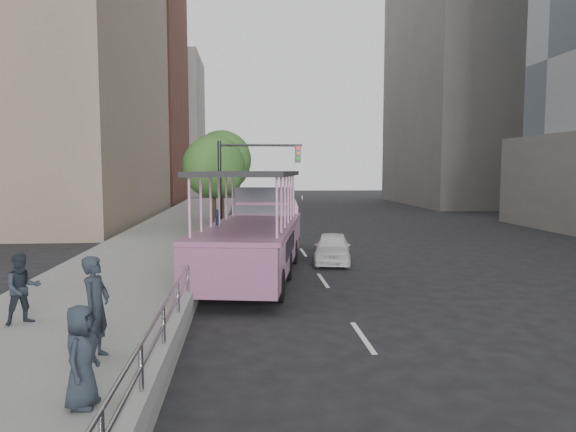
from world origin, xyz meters
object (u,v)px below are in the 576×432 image
(parking_sign, at_px, (218,236))
(street_tree_near, at_px, (215,169))
(pedestrian_near, at_px, (96,307))
(pedestrian_far, at_px, (81,356))
(street_tree_far, at_px, (223,162))
(pedestrian_mid, at_px, (23,289))
(traffic_signal, at_px, (244,176))
(car, at_px, (332,248))
(duck_boat, at_px, (257,235))

(parking_sign, relative_size, street_tree_near, 0.43)
(pedestrian_near, relative_size, street_tree_near, 0.34)
(pedestrian_near, distance_m, street_tree_near, 19.76)
(pedestrian_far, relative_size, street_tree_far, 0.24)
(pedestrian_mid, xyz_separation_m, traffic_signal, (4.98, 13.79, 2.39))
(car, xyz_separation_m, pedestrian_near, (-6.30, -11.01, 0.65))
(traffic_signal, bearing_deg, pedestrian_far, -97.36)
(car, bearing_deg, parking_sign, -134.17)
(street_tree_near, bearing_deg, parking_sign, -86.47)
(pedestrian_near, bearing_deg, parking_sign, -1.55)
(pedestrian_mid, distance_m, pedestrian_far, 5.08)
(car, xyz_separation_m, pedestrian_mid, (-8.58, -8.67, 0.50))
(car, xyz_separation_m, pedestrian_far, (-5.95, -13.01, 0.46))
(pedestrian_near, height_order, street_tree_far, street_tree_far)
(car, relative_size, pedestrian_far, 2.32)
(parking_sign, bearing_deg, pedestrian_mid, -126.82)
(car, bearing_deg, street_tree_far, 119.38)
(pedestrian_far, distance_m, parking_sign, 9.95)
(parking_sign, xyz_separation_m, street_tree_near, (-0.72, 11.74, 2.25))
(pedestrian_far, bearing_deg, car, -17.95)
(street_tree_far, bearing_deg, pedestrian_mid, -98.77)
(car, distance_m, parking_sign, 5.57)
(parking_sign, distance_m, street_tree_far, 17.96)
(street_tree_far, bearing_deg, pedestrian_near, -92.91)
(pedestrian_mid, bearing_deg, pedestrian_far, -94.59)
(car, height_order, pedestrian_near, pedestrian_near)
(pedestrian_mid, height_order, parking_sign, parking_sign)
(pedestrian_mid, distance_m, parking_sign, 6.87)
(duck_boat, bearing_deg, street_tree_far, 96.61)
(pedestrian_mid, height_order, pedestrian_far, pedestrian_mid)
(pedestrian_near, height_order, parking_sign, parking_sign)
(traffic_signal, distance_m, street_tree_far, 9.57)
(street_tree_far, bearing_deg, street_tree_near, -91.91)
(pedestrian_near, xyz_separation_m, traffic_signal, (2.69, 16.13, 2.24))
(traffic_signal, bearing_deg, street_tree_near, 114.98)
(pedestrian_near, distance_m, pedestrian_mid, 3.27)
(car, height_order, traffic_signal, traffic_signal)
(street_tree_near, distance_m, street_tree_far, 6.02)
(parking_sign, bearing_deg, pedestrian_far, -98.51)
(pedestrian_far, height_order, street_tree_near, street_tree_near)
(street_tree_far, bearing_deg, duck_boat, -83.39)
(duck_boat, xyz_separation_m, car, (3.12, 1.68, -0.78))
(traffic_signal, relative_size, street_tree_far, 0.81)
(traffic_signal, xyz_separation_m, street_tree_near, (-1.60, 3.43, 0.32))
(pedestrian_mid, bearing_deg, traffic_signal, 34.34)
(pedestrian_mid, relative_size, street_tree_near, 0.28)
(duck_boat, bearing_deg, pedestrian_near, -108.84)
(pedestrian_far, height_order, parking_sign, parking_sign)
(pedestrian_mid, bearing_deg, street_tree_near, 43.08)
(pedestrian_mid, distance_m, street_tree_near, 17.76)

